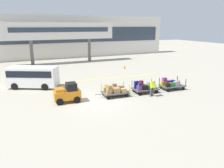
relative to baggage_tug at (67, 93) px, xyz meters
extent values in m
plane|color=#A8A08E|center=(2.21, -0.81, -0.75)|extent=(120.00, 120.00, 0.00)
cube|color=yellow|center=(4.00, 6.33, -0.75)|extent=(17.16, 1.04, 0.01)
cube|color=silver|center=(2.21, 25.19, 3.17)|extent=(48.89, 2.40, 7.85)
cube|color=#2D3847|center=(2.21, 23.94, 3.56)|extent=(46.44, 0.12, 2.80)
cube|color=silver|center=(3.72, 19.19, 4.43)|extent=(17.10, 2.20, 2.60)
cube|color=#2D3847|center=(3.72, 18.05, 4.63)|extent=(15.39, 0.08, 0.70)
cylinder|color=#59595B|center=(-0.98, 19.19, 1.19)|extent=(0.50, 0.50, 3.89)
cylinder|color=#59595B|center=(8.43, 19.19, 1.19)|extent=(0.50, 0.50, 3.89)
cube|color=orange|center=(-0.03, 0.00, -0.12)|extent=(2.16, 1.23, 0.70)
cube|color=black|center=(0.33, -0.02, 0.53)|extent=(0.86, 1.04, 0.60)
cube|color=orange|center=(-0.61, 0.04, 0.35)|extent=(0.76, 0.98, 0.24)
cylinder|color=black|center=(-0.68, 0.56, -0.47)|extent=(0.57, 0.21, 0.56)
cylinder|color=black|center=(-0.75, -0.48, -0.47)|extent=(0.57, 0.21, 0.56)
cylinder|color=black|center=(0.68, 0.48, -0.47)|extent=(0.57, 0.21, 0.56)
cylinder|color=black|center=(0.62, -0.56, -0.47)|extent=(0.57, 0.21, 0.56)
cube|color=#4C4C4F|center=(4.16, -0.25, -0.39)|extent=(2.38, 1.54, 0.08)
cylinder|color=gold|center=(3.14, 0.45, 0.00)|extent=(0.06, 0.06, 0.70)
cylinder|color=gold|center=(3.06, -0.83, 0.00)|extent=(0.06, 0.06, 0.70)
cylinder|color=gold|center=(5.25, 0.33, 0.00)|extent=(0.06, 0.06, 0.70)
cylinder|color=gold|center=(5.18, -0.96, 0.00)|extent=(0.06, 0.06, 0.70)
cylinder|color=black|center=(3.33, 0.39, -0.59)|extent=(0.33, 0.12, 0.32)
cylinder|color=black|center=(3.26, -0.79, -0.59)|extent=(0.33, 0.12, 0.32)
cylinder|color=black|center=(5.06, 0.29, -0.59)|extent=(0.33, 0.12, 0.32)
cylinder|color=black|center=(4.98, -0.90, -0.59)|extent=(0.33, 0.12, 0.32)
cylinder|color=#333333|center=(2.66, -0.16, -0.41)|extent=(0.70, 0.09, 0.05)
cube|color=olive|center=(3.53, 0.11, -0.16)|extent=(0.60, 0.45, 0.40)
cube|color=#A87F4C|center=(3.45, -0.50, -0.14)|extent=(0.45, 0.45, 0.42)
cube|color=olive|center=(4.21, 0.05, -0.13)|extent=(0.42, 0.49, 0.44)
cube|color=#A87F4C|center=(4.13, -0.54, -0.13)|extent=(0.60, 0.52, 0.45)
cube|color=#9E7A4C|center=(4.85, -0.01, -0.14)|extent=(0.57, 0.49, 0.43)
cube|color=tan|center=(4.79, -0.66, -0.18)|extent=(0.51, 0.50, 0.35)
cube|color=tan|center=(3.53, 0.11, 0.18)|extent=(0.40, 0.38, 0.27)
cube|color=olive|center=(3.45, -0.50, 0.22)|extent=(0.39, 0.39, 0.30)
cube|color=olive|center=(4.21, 0.05, 0.20)|extent=(0.37, 0.36, 0.24)
cube|color=#4C4C4F|center=(7.15, -0.43, -0.39)|extent=(2.38, 1.54, 0.08)
cylinder|color=#237033|center=(6.14, 0.27, 0.00)|extent=(0.06, 0.06, 0.70)
cylinder|color=#237033|center=(6.06, -1.01, 0.00)|extent=(0.06, 0.06, 0.70)
cylinder|color=#237033|center=(8.25, 0.14, 0.00)|extent=(0.06, 0.06, 0.70)
cylinder|color=#237033|center=(8.17, -1.14, 0.00)|extent=(0.06, 0.06, 0.70)
cylinder|color=black|center=(6.33, 0.21, -0.59)|extent=(0.33, 0.12, 0.32)
cylinder|color=black|center=(6.26, -0.98, -0.59)|extent=(0.33, 0.12, 0.32)
cylinder|color=black|center=(8.05, 0.11, -0.59)|extent=(0.33, 0.12, 0.32)
cylinder|color=black|center=(7.98, -1.08, -0.59)|extent=(0.33, 0.12, 0.32)
cylinder|color=#333333|center=(5.66, -0.34, -0.41)|extent=(0.70, 0.09, 0.05)
cube|color=navy|center=(6.42, -0.08, -0.12)|extent=(0.46, 0.28, 0.46)
cube|color=#8C338C|center=(6.42, -0.69, -0.13)|extent=(0.57, 0.29, 0.45)
cube|color=orange|center=(6.92, -0.09, -0.16)|extent=(0.47, 0.32, 0.38)
cube|color=black|center=(6.86, -0.77, -0.15)|extent=(0.62, 0.43, 0.40)
cube|color=#726651|center=(7.43, -0.18, -0.20)|extent=(0.58, 0.37, 0.30)
cube|color=#236B2D|center=(7.34, -0.73, -0.17)|extent=(0.57, 0.41, 0.37)
cube|color=#99999E|center=(7.88, -0.15, -0.12)|extent=(0.61, 0.33, 0.47)
cube|color=#99999E|center=(7.85, -0.80, -0.20)|extent=(0.44, 0.27, 0.30)
cube|color=navy|center=(6.42, -0.08, 0.22)|extent=(0.47, 0.36, 0.23)
cube|color=navy|center=(6.42, -0.69, 0.21)|extent=(0.34, 0.32, 0.23)
cube|color=red|center=(6.92, -0.09, 0.18)|extent=(0.39, 0.37, 0.31)
cube|color=#4C4C4F|center=(10.15, -0.62, -0.39)|extent=(2.38, 1.54, 0.08)
cylinder|color=black|center=(9.13, 0.09, 0.00)|extent=(0.06, 0.06, 0.70)
cylinder|color=black|center=(9.05, -1.20, 0.00)|extent=(0.06, 0.06, 0.70)
cylinder|color=black|center=(11.24, -0.04, 0.00)|extent=(0.06, 0.06, 0.70)
cylinder|color=black|center=(11.16, -1.32, 0.00)|extent=(0.06, 0.06, 0.70)
cylinder|color=black|center=(9.32, 0.03, -0.59)|extent=(0.33, 0.12, 0.32)
cylinder|color=black|center=(9.25, -1.16, -0.59)|extent=(0.33, 0.12, 0.32)
cylinder|color=black|center=(11.04, -0.08, -0.59)|extent=(0.33, 0.12, 0.32)
cylinder|color=black|center=(10.97, -1.26, -0.59)|extent=(0.33, 0.12, 0.32)
cylinder|color=#333333|center=(8.65, -0.53, -0.41)|extent=(0.70, 0.09, 0.05)
cube|color=orange|center=(9.46, -0.25, -0.16)|extent=(0.62, 0.40, 0.40)
cube|color=black|center=(9.39, -0.91, -0.19)|extent=(0.44, 0.32, 0.32)
cube|color=#8C338C|center=(9.93, -0.26, -0.13)|extent=(0.49, 0.29, 0.44)
cube|color=#236B2D|center=(9.86, -0.92, -0.17)|extent=(0.60, 0.41, 0.36)
cube|color=navy|center=(10.39, -0.28, -0.14)|extent=(0.48, 0.38, 0.42)
cube|color=#99999E|center=(10.35, -0.94, -0.12)|extent=(0.47, 0.39, 0.46)
cube|color=red|center=(10.92, -0.39, -0.21)|extent=(0.53, 0.31, 0.29)
cube|color=#8C338C|center=(9.46, -0.25, 0.22)|extent=(0.40, 0.34, 0.36)
cylinder|color=#4C4C4C|center=(6.98, -1.58, -0.34)|extent=(0.16, 0.16, 0.82)
cylinder|color=#4C4C4C|center=(7.18, -1.59, -0.34)|extent=(0.16, 0.16, 0.82)
cube|color=#D1E51E|center=(7.08, -1.68, 0.33)|extent=(0.41, 0.43, 0.61)
sphere|color=beige|center=(7.08, -1.80, 0.70)|extent=(0.22, 0.22, 0.22)
cube|color=white|center=(-2.11, 5.68, 0.39)|extent=(5.13, 3.91, 1.90)
cube|color=black|center=(-2.11, 5.68, 0.79)|extent=(4.81, 3.76, 0.64)
cylinder|color=black|center=(-3.84, 5.59, -0.41)|extent=(0.71, 0.53, 0.68)
cylinder|color=black|center=(-1.20, 4.22, -0.41)|extent=(0.71, 0.53, 0.68)
cone|color=orange|center=(10.75, 10.52, -0.48)|extent=(0.36, 0.36, 0.55)
camera|label=1|loc=(-3.66, -16.68, 5.31)|focal=34.77mm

